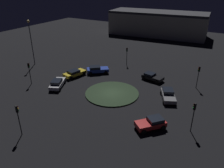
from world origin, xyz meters
The scene contains 15 objects.
ground_plane centered at (0.00, 0.00, 0.00)m, with size 116.70×116.70×0.00m, color black.
roundabout_island centered at (0.00, 0.00, 0.09)m, with size 8.98×8.98×0.18m, color #263823.
car_red centered at (-5.67, -9.12, 0.77)m, with size 4.07×3.88×1.44m.
car_silver centered at (-2.62, 9.67, 0.74)m, with size 4.85×3.53×1.43m.
car_black centered at (8.57, -3.82, 0.71)m, with size 2.72×4.22×1.32m.
car_yellow centered at (2.63, 10.02, 0.72)m, with size 4.75×3.01×1.33m.
car_grey centered at (2.99, -8.63, 0.74)m, with size 4.81×3.59×1.45m.
car_blue centered at (6.30, 7.13, 0.79)m, with size 4.22×4.52×1.49m.
traffic_light_southeast centered at (9.30, -11.75, 2.86)m, with size 0.38×0.39×4.01m.
traffic_light_east centered at (13.75, 4.17, 2.78)m, with size 0.39×0.35×3.89m.
traffic_light_south centered at (-3.81, -13.66, 2.91)m, with size 0.35×0.39×4.08m.
traffic_light_north centered at (-4.03, 14.72, 2.90)m, with size 0.35×0.39×4.07m.
traffic_light_west centered at (-14.91, 4.28, 2.94)m, with size 0.39×0.35×4.12m.
streetlamp_north centered at (3.63, 22.22, 6.37)m, with size 0.55×0.55×9.73m.
store_building centered at (44.63, 8.16, 3.87)m, with size 13.78×32.17×7.74m.
Camera 1 is at (-28.60, -16.52, 17.54)m, focal length 35.71 mm.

